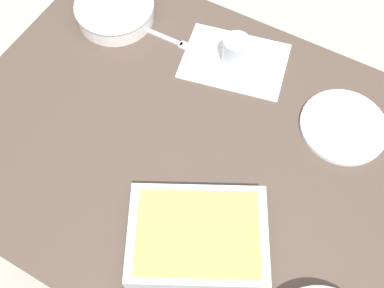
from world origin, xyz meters
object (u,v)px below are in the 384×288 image
Objects in this scene: baking_dish at (198,236)px; drink_cup at (236,52)px; spoon_by_stew at (124,26)px; stew_bowl at (115,10)px; side_plate at (344,126)px; fork_on_table at (171,40)px.

baking_dish is 0.52m from drink_cup.
spoon_by_stew is at bearing 7.69° from drink_cup.
drink_cup reaches higher than baking_dish.
baking_dish is at bearing 137.67° from spoon_by_stew.
stew_bowl is 1.03× the size of side_plate.
drink_cup is 0.48× the size of fork_on_table.
stew_bowl is 1.28× the size of fork_on_table.
drink_cup is 0.34m from side_plate.
spoon_by_stew is at bearing 9.09° from fork_on_table.
drink_cup is (-0.37, -0.03, 0.01)m from stew_bowl.
stew_bowl is at bearing -27.39° from spoon_by_stew.
spoon_by_stew is at bearing -0.80° from side_plate.
side_plate reaches higher than fork_on_table.
side_plate is 0.67m from spoon_by_stew.
spoon_by_stew reaches higher than fork_on_table.
side_plate is 0.53m from fork_on_table.
stew_bowl is 1.38× the size of spoon_by_stew.
side_plate is at bearing 179.20° from spoon_by_stew.
fork_on_table is (-0.18, -0.00, -0.03)m from stew_bowl.
baking_dish reaches higher than spoon_by_stew.
spoon_by_stew is at bearing 152.61° from stew_bowl.
spoon_by_stew is 0.15m from fork_on_table.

